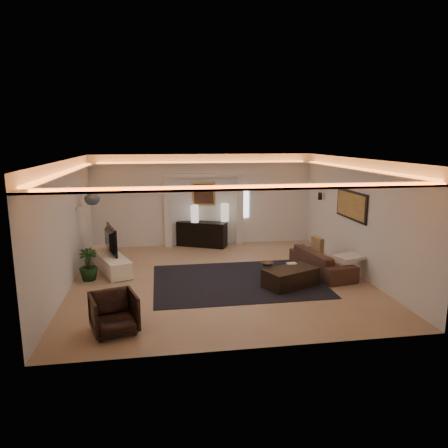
{
  "coord_description": "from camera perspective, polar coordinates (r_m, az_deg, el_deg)",
  "views": [
    {
      "loc": [
        -1.42,
        -9.63,
        3.37
      ],
      "look_at": [
        0.2,
        0.6,
        1.25
      ],
      "focal_mm": 33.45,
      "sensor_mm": 36.0,
      "label": 1
    }
  ],
  "objects": [
    {
      "name": "wall_left",
      "position": [
        10.04,
        -20.78,
        -0.23
      ],
      "size": [
        0.0,
        7.0,
        7.0
      ],
      "primitive_type": "plane",
      "rotation": [
        1.57,
        0.0,
        1.57
      ],
      "color": "white",
      "rests_on": "ground"
    },
    {
      "name": "media_ledge",
      "position": [
        11.34,
        -15.31,
        -4.95
      ],
      "size": [
        1.3,
        2.24,
        0.41
      ],
      "primitive_type": "cube",
      "rotation": [
        0.0,
        0.0,
        0.37
      ],
      "color": "white",
      "rests_on": "ground"
    },
    {
      "name": "figurine",
      "position": [
        12.05,
        -15.34,
        -1.95
      ],
      "size": [
        0.18,
        0.18,
        0.4
      ],
      "primitive_type": "cylinder",
      "rotation": [
        0.0,
        0.0,
        -0.24
      ],
      "color": "#453025",
      "rests_on": "media_ledge"
    },
    {
      "name": "lamp_left",
      "position": [
        13.13,
        -4.02,
        1.54
      ],
      "size": [
        0.32,
        0.32,
        0.54
      ],
      "primitive_type": "cylinder",
      "rotation": [
        0.0,
        0.0,
        0.43
      ],
      "color": "silver",
      "rests_on": "console"
    },
    {
      "name": "wall_front",
      "position": [
        6.58,
        3.9,
        -5.44
      ],
      "size": [
        7.0,
        0.0,
        7.0
      ],
      "primitive_type": "plane",
      "rotation": [
        -1.57,
        0.0,
        0.0
      ],
      "color": "white",
      "rests_on": "ground"
    },
    {
      "name": "bowl",
      "position": [
        9.97,
        5.92,
        -5.55
      ],
      "size": [
        0.38,
        0.38,
        0.07
      ],
      "primitive_type": "imported",
      "rotation": [
        0.0,
        0.0,
        -0.3
      ],
      "color": "#402D1F",
      "rests_on": "coffee_table"
    },
    {
      "name": "area_rug",
      "position": [
        10.18,
        1.84,
        -7.74
      ],
      "size": [
        4.0,
        3.0,
        0.01
      ],
      "primitive_type": "cube",
      "color": "black",
      "rests_on": "ground"
    },
    {
      "name": "wall_right",
      "position": [
        10.99,
        17.78,
        0.94
      ],
      "size": [
        0.0,
        7.0,
        7.0
      ],
      "primitive_type": "plane",
      "rotation": [
        1.57,
        0.0,
        -1.57
      ],
      "color": "white",
      "rests_on": "ground"
    },
    {
      "name": "painting_frame",
      "position": [
        13.29,
        -2.8,
        4.12
      ],
      "size": [
        0.74,
        0.04,
        0.74
      ],
      "primitive_type": "cube",
      "color": "tan",
      "rests_on": "wall_back"
    },
    {
      "name": "lamp_right",
      "position": [
        13.24,
        0.11,
        1.66
      ],
      "size": [
        0.33,
        0.33,
        0.57
      ],
      "primitive_type": "cylinder",
      "rotation": [
        0.0,
        0.0,
        0.38
      ],
      "color": "beige",
      "rests_on": "console"
    },
    {
      "name": "cove_soffit",
      "position": [
        9.76,
        -0.61,
        7.16
      ],
      "size": [
        7.0,
        7.0,
        0.04
      ],
      "primitive_type": "cube",
      "color": "silver",
      "rests_on": "ceiling"
    },
    {
      "name": "console",
      "position": [
        13.29,
        -3.04,
        -1.36
      ],
      "size": [
        1.62,
        1.1,
        0.78
      ],
      "primitive_type": "cube",
      "rotation": [
        0.0,
        0.0,
        -0.43
      ],
      "color": "black",
      "rests_on": "ground"
    },
    {
      "name": "painting_canvas",
      "position": [
        13.26,
        -2.79,
        4.11
      ],
      "size": [
        0.62,
        0.02,
        0.62
      ],
      "primitive_type": "cube",
      "color": "#4C2D1E",
      "rests_on": "wall_back"
    },
    {
      "name": "pilaster_left",
      "position": [
        13.23,
        -7.7,
        1.58
      ],
      "size": [
        0.22,
        0.2,
        2.2
      ],
      "primitive_type": "cube",
      "color": "silver",
      "rests_on": "ground"
    },
    {
      "name": "sofa",
      "position": [
        10.96,
        13.23,
        -5.01
      ],
      "size": [
        2.16,
        1.13,
        0.6
      ],
      "primitive_type": "imported",
      "rotation": [
        0.0,
        0.0,
        1.74
      ],
      "color": "#3B1F14",
      "rests_on": "ground"
    },
    {
      "name": "ginger_jar",
      "position": [
        11.51,
        -17.6,
        3.58
      ],
      "size": [
        0.42,
        0.42,
        0.42
      ],
      "primitive_type": "imported",
      "rotation": [
        0.0,
        0.0,
        0.06
      ],
      "color": "slate",
      "rests_on": "wall_niche"
    },
    {
      "name": "pilaster_right",
      "position": [
        13.47,
        2.12,
        1.86
      ],
      "size": [
        0.22,
        0.2,
        2.2
      ],
      "primitive_type": "cube",
      "color": "silver",
      "rests_on": "ground"
    },
    {
      "name": "wall_niche",
      "position": [
        11.34,
        -19.16,
        2.2
      ],
      "size": [
        0.1,
        0.55,
        0.04
      ],
      "primitive_type": "cube",
      "color": "silver",
      "rests_on": "wall_left"
    },
    {
      "name": "throw_pillow",
      "position": [
        11.53,
        12.64,
        -2.88
      ],
      "size": [
        0.21,
        0.46,
        0.45
      ],
      "primitive_type": "cube",
      "rotation": [
        0.0,
        0.0,
        0.18
      ],
      "color": "#99764C",
      "rests_on": "sofa"
    },
    {
      "name": "art_panel_frame",
      "position": [
        11.2,
        17.03,
        2.48
      ],
      "size": [
        0.04,
        1.64,
        0.74
      ],
      "primitive_type": "cube",
      "color": "black",
      "rests_on": "wall_right"
    },
    {
      "name": "alcove_header",
      "position": [
        13.16,
        -2.79,
        6.67
      ],
      "size": [
        2.52,
        0.2,
        0.12
      ],
      "primitive_type": "cube",
      "color": "silver",
      "rests_on": "wall_back"
    },
    {
      "name": "ceiling",
      "position": [
        9.75,
        -0.62,
        8.8
      ],
      "size": [
        7.0,
        7.0,
        0.0
      ],
      "primitive_type": "plane",
      "rotation": [
        3.14,
        0.0,
        0.0
      ],
      "color": "white",
      "rests_on": "ground"
    },
    {
      "name": "plant",
      "position": [
        10.64,
        -18.05,
        -5.3
      ],
      "size": [
        0.55,
        0.55,
        0.77
      ],
      "primitive_type": "imported",
      "rotation": [
        0.0,
        0.0,
        0.32
      ],
      "color": "black",
      "rests_on": "ground"
    },
    {
      "name": "art_panel_gold",
      "position": [
        11.19,
        16.92,
        2.48
      ],
      "size": [
        0.02,
        1.5,
        0.62
      ],
      "primitive_type": "cube",
      "color": "tan",
      "rests_on": "wall_right"
    },
    {
      "name": "armchair",
      "position": [
        7.76,
        -14.81,
        -11.69
      ],
      "size": [
        0.96,
        0.98,
        0.72
      ],
      "primitive_type": "imported",
      "rotation": [
        0.0,
        0.0,
        0.3
      ],
      "color": "#2A251D",
      "rests_on": "ground"
    },
    {
      "name": "floor",
      "position": [
        10.3,
        -0.58,
        -7.53
      ],
      "size": [
        7.0,
        7.0,
        0.0
      ],
      "primitive_type": "plane",
      "color": "tan",
      "rests_on": "ground"
    },
    {
      "name": "magazine",
      "position": [
        10.14,
        9.23,
        -5.47
      ],
      "size": [
        0.24,
        0.19,
        0.03
      ],
      "primitive_type": "cube",
      "rotation": [
        0.0,
        0.0,
        0.14
      ],
      "color": "silver",
      "rests_on": "coffee_table"
    },
    {
      "name": "throw_blanket",
      "position": [
        10.6,
        16.7,
        -4.36
      ],
      "size": [
        0.74,
        0.67,
        0.07
      ],
      "primitive_type": "cube",
      "rotation": [
        0.0,
        0.0,
        0.3
      ],
      "color": "silver",
      "rests_on": "sofa"
    },
    {
      "name": "coffee_table",
      "position": [
        9.87,
        9.06,
        -7.3
      ],
      "size": [
        1.39,
        1.1,
        0.46
      ],
      "primitive_type": "cube",
      "rotation": [
        0.0,
        0.0,
        0.41
      ],
      "color": "black",
      "rests_on": "ground"
    },
    {
      "name": "wall_sconce",
      "position": [
        12.88,
        12.99,
        3.73
      ],
      "size": [
        0.12,
        0.12,
        0.22
      ],
      "primitive_type": "cylinder",
      "color": "black",
      "rests_on": "wall_right"
    },
    {
      "name": "wall_back",
      "position": [
        13.35,
        -2.81,
        3.29
      ],
      "size": [
        7.0,
        0.0,
        7.0
      ],
      "primitive_type": "plane",
      "rotation": [
        1.57,
        0.0,
        0.0
      ],
      "color": "white",
      "rests_on": "ground"
    },
    {
      "name": "tv",
      "position": [
        11.27,
        -15.72,
        -2.03
      ],
      "size": [
        1.23,
        0.48,
        0.71
      ],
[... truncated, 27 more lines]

